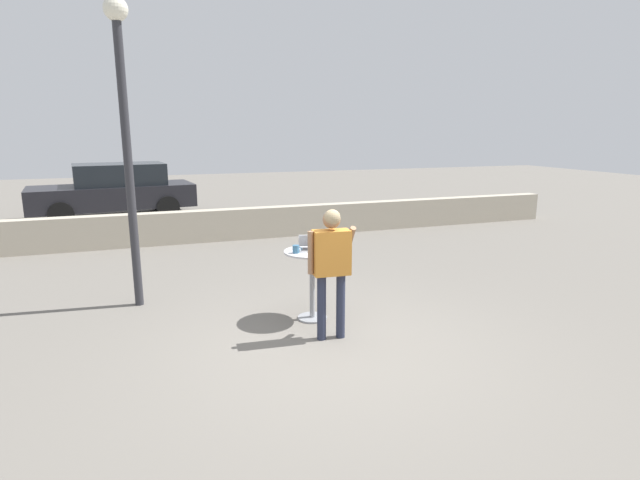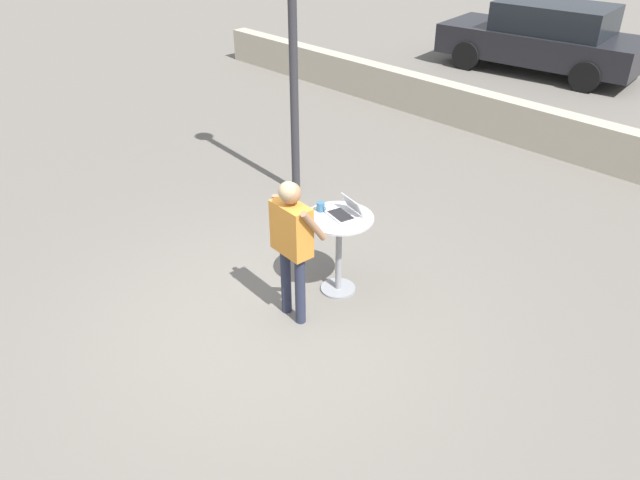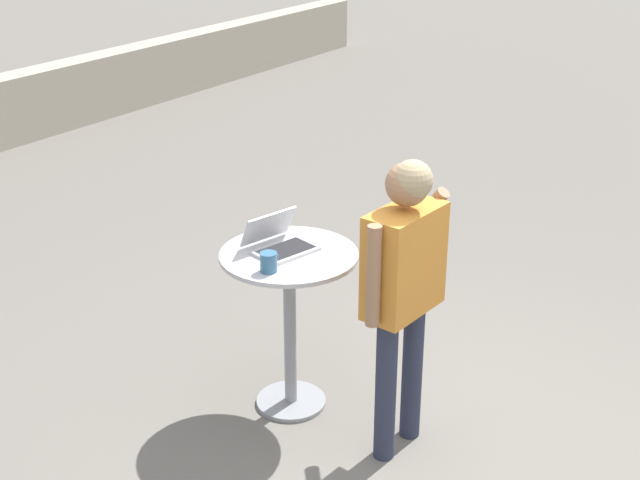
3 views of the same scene
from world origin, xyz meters
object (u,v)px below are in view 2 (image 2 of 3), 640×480
(coffee_mug, at_px, (321,207))
(laptop, at_px, (345,212))
(standing_person, at_px, (291,234))
(cafe_table, at_px, (339,238))
(parked_car_near_street, at_px, (544,37))

(coffee_mug, bearing_deg, laptop, 25.58)
(coffee_mug, bearing_deg, standing_person, -69.32)
(cafe_table, height_order, parked_car_near_street, parked_car_near_street)
(cafe_table, relative_size, laptop, 2.46)
(laptop, relative_size, coffee_mug, 3.06)
(coffee_mug, distance_m, standing_person, 0.70)
(laptop, xyz_separation_m, coffee_mug, (-0.25, -0.12, 0.01))
(coffee_mug, relative_size, standing_person, 0.08)
(cafe_table, relative_size, standing_person, 0.59)
(cafe_table, xyz_separation_m, parked_car_near_street, (-2.87, 9.75, 0.11))
(parked_car_near_street, bearing_deg, coffee_mug, -74.97)
(coffee_mug, bearing_deg, cafe_table, 11.88)
(parked_car_near_street, bearing_deg, cafe_table, -73.61)
(cafe_table, relative_size, coffee_mug, 7.52)
(laptop, xyz_separation_m, parked_car_near_street, (-2.88, 9.68, -0.20))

